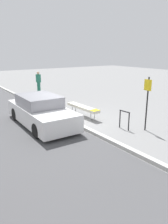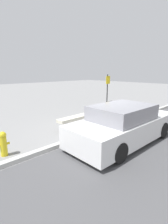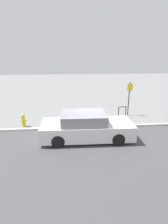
{
  "view_description": "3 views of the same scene",
  "coord_description": "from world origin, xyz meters",
  "views": [
    {
      "loc": [
        8.77,
        -5.21,
        3.34
      ],
      "look_at": [
        1.33,
        0.03,
        0.77
      ],
      "focal_mm": 35.0,
      "sensor_mm": 36.0,
      "label": 1
    },
    {
      "loc": [
        -5.47,
        -4.53,
        2.52
      ],
      "look_at": [
        -0.51,
        0.55,
        0.83
      ],
      "focal_mm": 28.0,
      "sensor_mm": 36.0,
      "label": 2
    },
    {
      "loc": [
        -1.14,
        -9.22,
        4.03
      ],
      "look_at": [
        -0.23,
        0.62,
        0.8
      ],
      "focal_mm": 28.0,
      "sensor_mm": 36.0,
      "label": 3
    }
  ],
  "objects": [
    {
      "name": "ground_plane",
      "position": [
        0.0,
        0.0,
        0.0
      ],
      "size": [
        60.0,
        60.0,
        0.0
      ],
      "primitive_type": "plane",
      "color": "gray"
    },
    {
      "name": "road_strip",
      "position": [
        0.0,
        -5.15,
        0.0
      ],
      "size": [
        60.0,
        10.0,
        0.01
      ],
      "color": "#4C4C4F",
      "rests_on": "ground_plane"
    },
    {
      "name": "bike_rack",
      "position": [
        2.37,
        1.45,
        0.5
      ],
      "size": [
        0.55,
        0.1,
        0.83
      ],
      "rotation": [
        0.0,
        0.0,
        0.08
      ],
      "color": "black",
      "rests_on": "ground_plane"
    },
    {
      "name": "parked_car_near",
      "position": [
        -0.29,
        -1.27,
        0.63
      ],
      "size": [
        4.52,
        1.86,
        1.36
      ],
      "rotation": [
        0.0,
        0.0,
        -0.02
      ],
      "color": "black",
      "rests_on": "ground_plane"
    },
    {
      "name": "bench",
      "position": [
        -0.25,
        1.07,
        0.48
      ],
      "size": [
        2.38,
        0.45,
        0.55
      ],
      "rotation": [
        0.0,
        0.0,
        0.02
      ],
      "color": "#99999E",
      "rests_on": "ground_plane"
    },
    {
      "name": "sign_post",
      "position": [
        2.99,
        2.09,
        1.38
      ],
      "size": [
        0.36,
        0.08,
        2.3
      ],
      "color": "black",
      "rests_on": "ground_plane"
    },
    {
      "name": "curb",
      "position": [
        0.0,
        0.0,
        0.07
      ],
      "size": [
        60.0,
        0.2,
        0.13
      ],
      "color": "#B7B7B2",
      "rests_on": "ground_plane"
    },
    {
      "name": "fire_hydrant",
      "position": [
        -3.81,
        0.63,
        0.41
      ],
      "size": [
        0.36,
        0.22,
        0.77
      ],
      "color": "gold",
      "rests_on": "ground_plane"
    }
  ]
}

